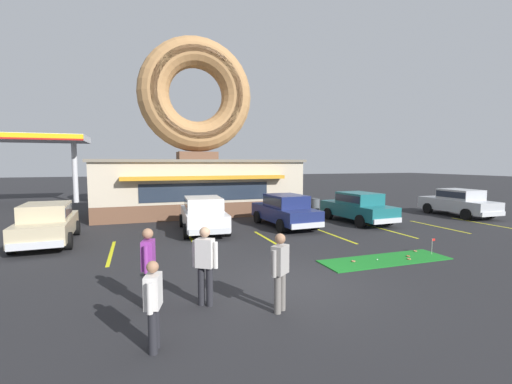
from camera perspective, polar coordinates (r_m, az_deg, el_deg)
name	(u,v)px	position (r m, az deg, el deg)	size (l,w,h in m)	color
ground_plane	(293,284)	(9.29, 6.26, -15.05)	(160.00, 160.00, 0.00)	#232326
donut_shop_building	(197,154)	(22.13, -9.80, 6.30)	(12.30, 6.75, 10.96)	brown
putting_mat	(385,260)	(12.10, 20.74, -10.53)	(4.39, 1.29, 0.03)	#197523
mini_donut_near_left	(409,259)	(12.37, 24.14, -10.14)	(0.13, 0.13, 0.04)	#A5724C
mini_donut_near_right	(408,256)	(12.72, 24.03, -9.73)	(0.13, 0.13, 0.04)	brown
mini_donut_mid_left	(415,251)	(13.53, 25.00, -8.90)	(0.13, 0.13, 0.04)	#A5724C
mini_donut_mid_centre	(353,261)	(11.50, 15.93, -11.03)	(0.13, 0.13, 0.04)	#A5724C
golf_ball	(377,260)	(11.90, 19.56, -10.57)	(0.04, 0.04, 0.04)	white
putting_flag_pin	(433,242)	(13.33, 27.40, -7.47)	(0.13, 0.01, 0.55)	silver
car_teal	(358,206)	(18.96, 16.62, -2.27)	(2.15, 4.64, 1.60)	#196066
car_navy	(285,209)	(17.03, 4.87, -2.87)	(2.18, 4.65, 1.60)	navy
car_champagne	(47,222)	(15.66, -31.47, -4.26)	(2.15, 4.64, 1.60)	#BCAD89
car_white	(203,213)	(15.94, -8.80, -3.45)	(2.19, 4.66, 1.60)	silver
car_silver	(459,201)	(23.70, 30.68, -1.36)	(2.07, 4.60, 1.60)	#B2B5BA
pedestrian_blue_sweater_man	(205,262)	(7.77, -8.48, -11.43)	(0.51, 0.41, 1.77)	#232328
pedestrian_hooded_kid	(280,269)	(7.41, 4.02, -12.61)	(0.49, 0.42, 1.69)	slate
pedestrian_leather_jacket_man	(153,302)	(6.23, -16.73, -17.13)	(0.33, 0.58, 1.55)	#232328
pedestrian_clipboard_woman	(148,264)	(7.89, -17.48, -11.36)	(0.32, 0.58, 1.76)	#232328
trash_bin	(315,206)	(21.57, 9.80, -2.29)	(0.57, 0.57, 0.97)	#51565B
gas_station_canopy	(22,140)	(31.62, -34.45, 7.10)	(9.00, 4.46, 5.30)	silver
parking_stripe_far_left	(111,253)	(13.29, -22.98, -9.27)	(0.12, 3.60, 0.01)	yellow
parking_stripe_left	(196,246)	(13.42, -9.94, -8.82)	(0.12, 3.60, 0.01)	yellow
parking_stripe_mid_left	(269,240)	(14.19, 2.22, -7.99)	(0.12, 3.60, 0.01)	yellow
parking_stripe_centre	(333,235)	(15.52, 12.66, -6.99)	(0.12, 3.60, 0.01)	yellow
parking_stripe_mid_right	(388,230)	(17.27, 21.19, -6.00)	(0.12, 3.60, 0.01)	yellow
parking_stripe_right	(438,227)	(19.33, 28.01, -5.11)	(0.12, 3.60, 0.01)	yellow
parking_stripe_far_right	(481,223)	(21.61, 33.44, -4.35)	(0.12, 3.60, 0.01)	yellow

